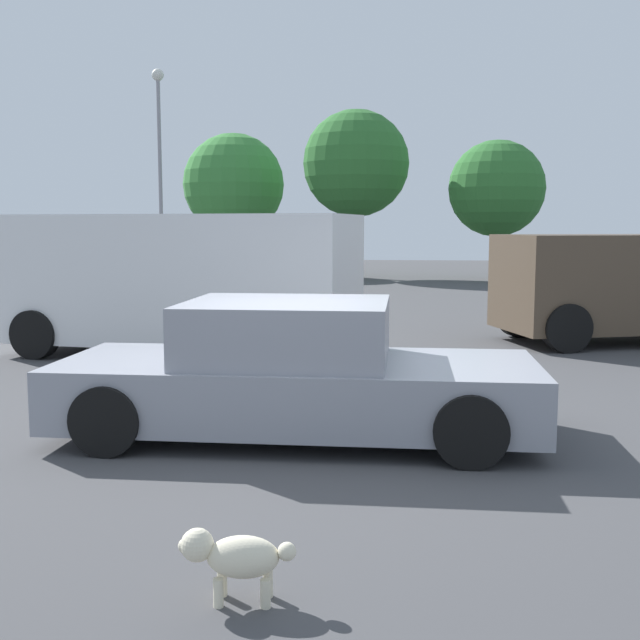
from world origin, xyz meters
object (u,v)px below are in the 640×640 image
at_px(dog, 234,556).
at_px(sedan_foreground, 295,375).
at_px(van_white, 185,280).
at_px(light_post_near, 159,142).
at_px(suv_dark, 634,283).

bearing_deg(dog, sedan_foreground, -91.26).
bearing_deg(van_white, sedan_foreground, -53.40).
distance_m(sedan_foreground, van_white, 5.23).
relative_size(van_white, light_post_near, 0.72).
distance_m(suv_dark, light_post_near, 19.90).
bearing_deg(dog, van_white, -76.20).
bearing_deg(sedan_foreground, suv_dark, 53.69).
height_order(dog, van_white, van_white).
distance_m(sedan_foreground, suv_dark, 8.53).
xyz_separation_m(dog, suv_dark, (4.90, 10.28, 0.78)).
bearing_deg(light_post_near, van_white, -71.24).
bearing_deg(light_post_near, suv_dark, -47.68).
xyz_separation_m(suv_dark, light_post_near, (-13.12, 14.41, 4.07)).
bearing_deg(suv_dark, dog, -131.99).
bearing_deg(van_white, dog, -63.30).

